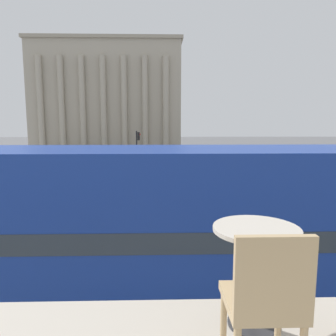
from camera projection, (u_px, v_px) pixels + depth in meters
name	position (u px, v px, depth m)	size (l,w,h in m)	color
double_decker_bus	(175.00, 229.00, 7.70)	(10.98, 2.64, 4.24)	black
cafe_dining_table	(255.00, 254.00, 2.28)	(0.60, 0.60, 0.73)	#2D2D30
cafe_chair_0	(265.00, 300.00, 1.74)	(0.40, 0.40, 0.91)	tan
plaza_building_left	(110.00, 98.00, 56.49)	(24.10, 15.56, 17.57)	#B2A893
traffic_light_near	(324.00, 175.00, 14.56)	(0.42, 0.24, 3.77)	black
traffic_light_mid	(148.00, 162.00, 21.56)	(0.42, 0.24, 3.32)	black
traffic_light_far	(138.00, 147.00, 28.26)	(0.42, 0.24, 4.03)	black
car_silver	(260.00, 177.00, 24.44)	(4.20, 1.93, 1.35)	black
car_maroon	(117.00, 183.00, 22.06)	(4.20, 1.93, 1.35)	black
pedestrian_black	(155.00, 160.00, 33.95)	(0.32, 0.32, 1.59)	#282B33
pedestrian_olive	(178.00, 183.00, 20.93)	(0.32, 0.32, 1.66)	#282B33
pedestrian_white	(106.00, 160.00, 33.47)	(0.32, 0.32, 1.65)	#282B33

